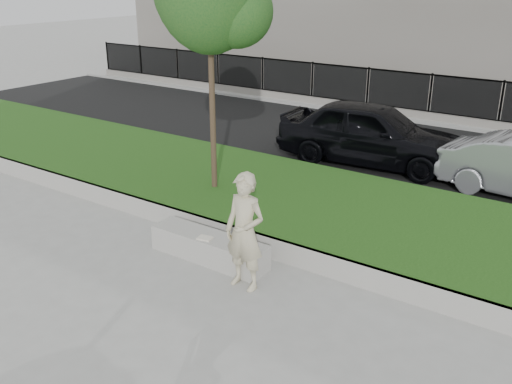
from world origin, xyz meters
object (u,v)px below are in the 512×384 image
Objects in this scene: stone_bench at (209,247)px; man at (245,232)px; car_dark at (371,133)px; book at (205,238)px.

man is at bearing -20.11° from stone_bench.
stone_bench is at bearing 160.73° from man.
stone_bench is 6.41m from car_dark.
man reaches higher than stone_bench.
car_dark reaches higher than book.
stone_bench is at bearing 91.08° from book.
book is (-1.01, 0.25, -0.48)m from man.
stone_bench is at bearing 174.12° from car_dark.
book is (0.03, -0.14, 0.24)m from stone_bench.
man is at bearing -177.06° from car_dark.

